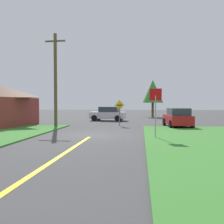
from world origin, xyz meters
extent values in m
plane|color=#404040|center=(0.00, 0.00, 0.00)|extent=(120.00, 120.00, 0.00)
cube|color=yellow|center=(0.00, -8.00, 0.01)|extent=(0.20, 14.00, 0.01)
cylinder|color=#9EA0A8|center=(3.91, -1.26, 1.24)|extent=(0.07, 0.07, 2.47)
cube|color=red|center=(3.91, -1.26, 2.54)|extent=(0.69, 0.09, 0.68)
cube|color=silver|center=(-0.75, 12.99, 0.64)|extent=(4.26, 2.28, 0.76)
cube|color=#2D3842|center=(-0.56, 12.96, 1.32)|extent=(2.42, 1.83, 0.60)
cylinder|color=black|center=(-2.23, 12.32, 0.34)|extent=(0.70, 0.31, 0.68)
cylinder|color=black|center=(-2.00, 14.02, 0.34)|extent=(0.70, 0.31, 0.68)
cylinder|color=black|center=(0.51, 11.95, 0.34)|extent=(0.70, 0.31, 0.68)
cylinder|color=black|center=(0.74, 13.65, 0.34)|extent=(0.70, 0.31, 0.68)
cube|color=red|center=(6.20, 6.14, 0.64)|extent=(2.14, 4.09, 0.76)
cube|color=#2D3842|center=(6.23, 5.79, 1.32)|extent=(1.76, 2.30, 0.60)
cylinder|color=black|center=(5.21, 7.39, 0.34)|extent=(0.29, 0.70, 0.68)
cylinder|color=black|center=(6.93, 7.56, 0.34)|extent=(0.29, 0.70, 0.68)
cylinder|color=black|center=(5.47, 4.73, 0.34)|extent=(0.29, 0.70, 0.68)
cylinder|color=black|center=(7.19, 4.89, 0.34)|extent=(0.29, 0.70, 0.68)
cylinder|color=brown|center=(-4.28, 5.19, 4.01)|extent=(0.27, 0.27, 8.03)
cube|color=brown|center=(-4.28, 5.19, 7.39)|extent=(1.80, 0.20, 0.12)
cylinder|color=slate|center=(1.15, 6.75, 0.93)|extent=(0.08, 0.08, 1.86)
cube|color=yellow|center=(1.15, 6.75, 1.86)|extent=(0.90, 0.17, 0.91)
cube|color=black|center=(1.15, 6.75, 1.86)|extent=(0.45, 0.11, 0.10)
cylinder|color=brown|center=(4.78, 21.06, 1.05)|extent=(0.33, 0.33, 2.11)
cone|color=#36892F|center=(4.78, 21.06, 3.77)|extent=(3.02, 3.02, 3.32)
camera|label=1|loc=(3.09, -15.69, 2.05)|focal=39.94mm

